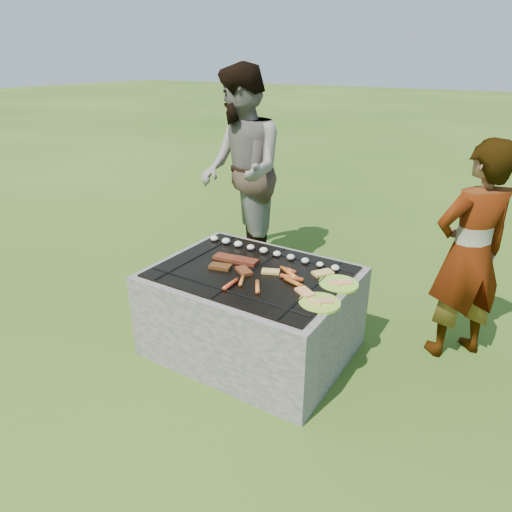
{
  "coord_description": "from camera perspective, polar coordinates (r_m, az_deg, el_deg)",
  "views": [
    {
      "loc": [
        1.47,
        -2.3,
        1.91
      ],
      "look_at": [
        0.0,
        0.05,
        0.7
      ],
      "focal_mm": 32.0,
      "sensor_mm": 36.0,
      "label": 1
    }
  ],
  "objects": [
    {
      "name": "bystander",
      "position": [
        4.27,
        -1.88,
        10.48
      ],
      "size": [
        1.15,
        1.15,
        1.88
      ],
      "primitive_type": "imported",
      "rotation": [
        0.0,
        0.0,
        -0.77
      ],
      "color": "#A49988",
      "rests_on": "ground"
    },
    {
      "name": "sausages",
      "position": [
        2.88,
        2.13,
        -2.94
      ],
      "size": [
        0.41,
        0.47,
        0.03
      ],
      "color": "#D65023",
      "rests_on": "fire_pit"
    },
    {
      "name": "plate_far",
      "position": [
        2.9,
        10.31,
        -3.45
      ],
      "size": [
        0.3,
        0.3,
        0.03
      ],
      "color": "#BBEA38",
      "rests_on": "fire_pit"
    },
    {
      "name": "lawn",
      "position": [
        3.33,
        -0.47,
        -11.39
      ],
      "size": [
        60.0,
        60.0,
        0.0
      ],
      "primitive_type": "plane",
      "color": "#2A4B12",
      "rests_on": "ground"
    },
    {
      "name": "cook",
      "position": [
        3.25,
        25.14,
        0.21
      ],
      "size": [
        0.63,
        0.64,
        1.49
      ],
      "primitive_type": "imported",
      "rotation": [
        0.0,
        0.0,
        3.94
      ],
      "color": "#A69B8A",
      "rests_on": "ground"
    },
    {
      "name": "bread_on_grate",
      "position": [
        2.91,
        5.8,
        -2.83
      ],
      "size": [
        0.46,
        0.44,
        0.02
      ],
      "color": "tan",
      "rests_on": "fire_pit"
    },
    {
      "name": "fire_pit",
      "position": [
        3.18,
        -0.48,
        -7.22
      ],
      "size": [
        1.3,
        1.0,
        0.62
      ],
      "color": "gray",
      "rests_on": "ground"
    },
    {
      "name": "mushrooms",
      "position": [
        3.29,
        1.05,
        0.69
      ],
      "size": [
        1.06,
        0.06,
        0.04
      ],
      "color": "white",
      "rests_on": "fire_pit"
    },
    {
      "name": "pork_slabs",
      "position": [
        3.12,
        -2.76,
        -0.85
      ],
      "size": [
        0.39,
        0.27,
        0.02
      ],
      "color": "#9D3A1C",
      "rests_on": "fire_pit"
    },
    {
      "name": "plate_near",
      "position": [
        2.67,
        7.97,
        -5.82
      ],
      "size": [
        0.28,
        0.28,
        0.03
      ],
      "color": "yellow",
      "rests_on": "fire_pit"
    }
  ]
}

